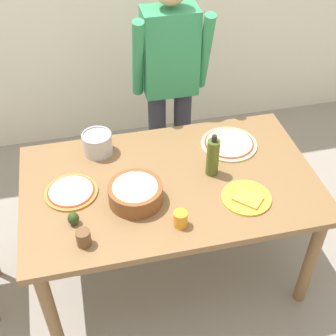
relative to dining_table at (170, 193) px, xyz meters
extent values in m
plane|color=gray|center=(0.00, 0.00, -0.67)|extent=(8.00, 8.00, 0.00)
cube|color=brown|center=(0.00, 0.00, 0.07)|extent=(1.60, 0.96, 0.04)
cylinder|color=brown|center=(-0.72, -0.40, -0.31)|extent=(0.07, 0.07, 0.72)
cylinder|color=brown|center=(0.72, -0.40, -0.31)|extent=(0.07, 0.07, 0.72)
cylinder|color=brown|center=(-0.72, 0.40, -0.31)|extent=(0.07, 0.07, 0.72)
cylinder|color=brown|center=(0.72, 0.40, -0.31)|extent=(0.07, 0.07, 0.72)
cylinder|color=#2D2D38|center=(0.08, 0.76, -0.24)|extent=(0.12, 0.12, 0.85)
cylinder|color=#2D2D38|center=(0.26, 0.76, -0.24)|extent=(0.12, 0.12, 0.85)
cube|color=#338C59|center=(0.17, 0.76, 0.46)|extent=(0.34, 0.20, 0.55)
cylinder|color=#338C59|center=(-0.04, 0.71, 0.46)|extent=(0.07, 0.21, 0.55)
cylinder|color=#338C59|center=(0.38, 0.71, 0.46)|extent=(0.07, 0.21, 0.55)
cylinder|color=beige|center=(0.41, 0.23, 0.10)|extent=(0.33, 0.33, 0.01)
cylinder|color=#B22D1E|center=(0.41, 0.23, 0.10)|extent=(0.29, 0.29, 0.00)
cylinder|color=beige|center=(0.41, 0.23, 0.11)|extent=(0.27, 0.27, 0.00)
cylinder|color=#C67A33|center=(-0.53, 0.02, 0.10)|extent=(0.28, 0.28, 0.01)
cylinder|color=#B22D1E|center=(-0.53, 0.02, 0.10)|extent=(0.25, 0.25, 0.00)
cylinder|color=beige|center=(-0.53, 0.02, 0.11)|extent=(0.23, 0.23, 0.00)
cylinder|color=gold|center=(0.36, -0.22, 0.10)|extent=(0.26, 0.26, 0.01)
cube|color=#CC8438|center=(0.36, -0.24, 0.11)|extent=(0.17, 0.17, 0.01)
cylinder|color=brown|center=(-0.21, -0.11, 0.14)|extent=(0.28, 0.28, 0.10)
ellipsoid|color=beige|center=(-0.21, -0.11, 0.18)|extent=(0.25, 0.25, 0.05)
cylinder|color=#47561E|center=(0.24, 0.01, 0.20)|extent=(0.07, 0.07, 0.22)
cylinder|color=black|center=(0.24, 0.01, 0.33)|extent=(0.03, 0.03, 0.04)
cylinder|color=#B7B7BC|center=(-0.35, 0.33, 0.15)|extent=(0.17, 0.17, 0.12)
torus|color=#A5A5AD|center=(-0.35, 0.33, 0.21)|extent=(0.17, 0.17, 0.01)
cylinder|color=orange|center=(-0.02, -0.32, 0.13)|extent=(0.07, 0.07, 0.08)
cylinder|color=brown|center=(-0.49, -0.33, 0.13)|extent=(0.07, 0.07, 0.08)
ellipsoid|color=#2D4219|center=(-0.53, -0.19, 0.13)|extent=(0.06, 0.06, 0.07)
camera|label=1|loc=(-0.41, -1.76, 1.77)|focal=48.54mm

